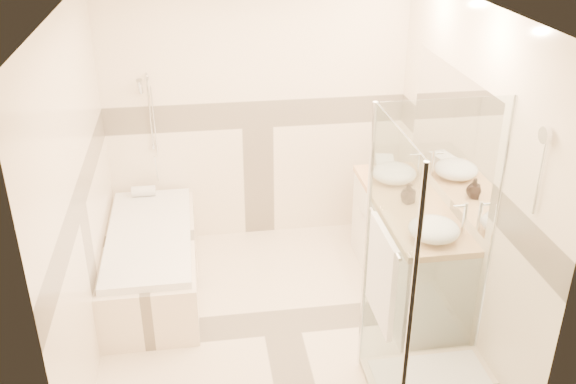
{
  "coord_description": "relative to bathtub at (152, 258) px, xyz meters",
  "views": [
    {
      "loc": [
        -0.56,
        -4.15,
        3.26
      ],
      "look_at": [
        0.1,
        0.25,
        1.05
      ],
      "focal_mm": 40.0,
      "sensor_mm": 36.0,
      "label": 1
    }
  ],
  "objects": [
    {
      "name": "amenity_bottle_a",
      "position": [
        2.13,
        -0.34,
        0.63
      ],
      "size": [
        0.1,
        0.1,
        0.17
      ],
      "primitive_type": "imported",
      "rotation": [
        0.0,
        0.0,
        0.37
      ],
      "color": "black",
      "rests_on": "vanity"
    },
    {
      "name": "room",
      "position": [
        1.08,
        -0.64,
        0.95
      ],
      "size": [
        2.82,
        3.02,
        2.52
      ],
      "color": "#F5DFC3",
      "rests_on": "ground"
    },
    {
      "name": "vessel_sink_far",
      "position": [
        2.13,
        -0.92,
        0.62
      ],
      "size": [
        0.38,
        0.38,
        0.15
      ],
      "primitive_type": "ellipsoid",
      "color": "white",
      "rests_on": "vanity"
    },
    {
      "name": "amenity_bottle_b",
      "position": [
        2.13,
        -0.32,
        0.62
      ],
      "size": [
        0.14,
        0.14,
        0.16
      ],
      "primitive_type": "imported",
      "rotation": [
        0.0,
        0.0,
        0.1
      ],
      "color": "black",
      "rests_on": "vanity"
    },
    {
      "name": "bathtub",
      "position": [
        0.0,
        0.0,
        0.0
      ],
      "size": [
        0.75,
        1.7,
        0.56
      ],
      "color": "#FAE4C8",
      "rests_on": "ground"
    },
    {
      "name": "faucet_far",
      "position": [
        2.35,
        -0.92,
        0.7
      ],
      "size": [
        0.11,
        0.03,
        0.27
      ],
      "color": "silver",
      "rests_on": "vanity"
    },
    {
      "name": "vanity",
      "position": [
        2.15,
        -0.35,
        0.12
      ],
      "size": [
        0.58,
        1.62,
        0.85
      ],
      "color": "white",
      "rests_on": "ground"
    },
    {
      "name": "rolled_towel",
      "position": [
        -0.07,
        0.7,
        0.3
      ],
      "size": [
        0.22,
        0.1,
        0.1
      ],
      "primitive_type": "cylinder",
      "rotation": [
        0.0,
        1.57,
        0.0
      ],
      "color": "white",
      "rests_on": "bathtub"
    },
    {
      "name": "vessel_sink_near",
      "position": [
        2.13,
        0.07,
        0.62
      ],
      "size": [
        0.38,
        0.38,
        0.15
      ],
      "primitive_type": "ellipsoid",
      "color": "white",
      "rests_on": "vanity"
    },
    {
      "name": "faucet_near",
      "position": [
        2.35,
        0.07,
        0.69
      ],
      "size": [
        0.11,
        0.03,
        0.26
      ],
      "color": "silver",
      "rests_on": "vanity"
    },
    {
      "name": "folded_towels",
      "position": [
        2.13,
        0.36,
        0.59
      ],
      "size": [
        0.22,
        0.3,
        0.09
      ],
      "primitive_type": "cube",
      "rotation": [
        0.0,
        0.0,
        -0.22
      ],
      "color": "white",
      "rests_on": "vanity"
    },
    {
      "name": "shower_enclosure",
      "position": [
        1.86,
        -1.62,
        0.2
      ],
      "size": [
        0.96,
        0.93,
        2.04
      ],
      "color": "#FAE4C8",
      "rests_on": "ground"
    }
  ]
}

